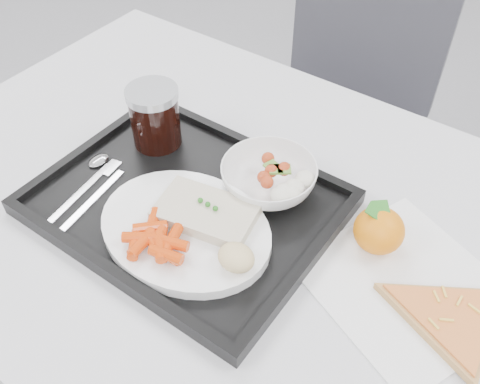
# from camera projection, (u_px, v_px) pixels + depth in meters

# --- Properties ---
(table) EXTENTS (1.20, 0.80, 0.75)m
(table) POSITION_uv_depth(u_px,v_px,m) (237.00, 235.00, 0.90)
(table) COLOR silver
(table) RESTS_ON ground
(chair) EXTENTS (0.46, 0.46, 0.93)m
(chair) POSITION_uv_depth(u_px,v_px,m) (342.00, 92.00, 1.44)
(chair) COLOR #37363E
(chair) RESTS_ON ground
(tray) EXTENTS (0.45, 0.35, 0.03)m
(tray) POSITION_uv_depth(u_px,v_px,m) (186.00, 204.00, 0.85)
(tray) COLOR black
(tray) RESTS_ON table
(dinner_plate) EXTENTS (0.27, 0.27, 0.02)m
(dinner_plate) POSITION_uv_depth(u_px,v_px,m) (186.00, 229.00, 0.79)
(dinner_plate) COLOR white
(dinner_plate) RESTS_ON tray
(fish_fillet) EXTENTS (0.16, 0.11, 0.03)m
(fish_fillet) POSITION_uv_depth(u_px,v_px,m) (206.00, 212.00, 0.79)
(fish_fillet) COLOR beige
(fish_fillet) RESTS_ON dinner_plate
(bread_roll) EXTENTS (0.06, 0.05, 0.03)m
(bread_roll) POSITION_uv_depth(u_px,v_px,m) (236.00, 257.00, 0.72)
(bread_roll) COLOR #EAD28B
(bread_roll) RESTS_ON dinner_plate
(salad_bowl) EXTENTS (0.15, 0.15, 0.05)m
(salad_bowl) POSITION_uv_depth(u_px,v_px,m) (269.00, 178.00, 0.85)
(salad_bowl) COLOR white
(salad_bowl) RESTS_ON tray
(cola_glass) EXTENTS (0.09, 0.09, 0.11)m
(cola_glass) POSITION_uv_depth(u_px,v_px,m) (155.00, 116.00, 0.91)
(cola_glass) COLOR black
(cola_glass) RESTS_ON tray
(cutlery) EXTENTS (0.09, 0.17, 0.01)m
(cutlery) POSITION_uv_depth(u_px,v_px,m) (93.00, 182.00, 0.87)
(cutlery) COLOR silver
(cutlery) RESTS_ON tray
(napkin) EXTENTS (0.32, 0.32, 0.00)m
(napkin) POSITION_uv_depth(u_px,v_px,m) (406.00, 286.00, 0.75)
(napkin) COLOR white
(napkin) RESTS_ON table
(tangerine) EXTENTS (0.09, 0.09, 0.07)m
(tangerine) POSITION_uv_depth(u_px,v_px,m) (379.00, 230.00, 0.77)
(tangerine) COLOR orange
(tangerine) RESTS_ON napkin
(pizza_slice) EXTENTS (0.23, 0.23, 0.02)m
(pizza_slice) POSITION_uv_depth(u_px,v_px,m) (450.00, 318.00, 0.70)
(pizza_slice) COLOR #DABE6E
(pizza_slice) RESTS_ON napkin
(carrot_pile) EXTENTS (0.10, 0.09, 0.02)m
(carrot_pile) POSITION_uv_depth(u_px,v_px,m) (156.00, 241.00, 0.75)
(carrot_pile) COLOR #CC3B0A
(carrot_pile) RESTS_ON dinner_plate
(salad_contents) EXTENTS (0.10, 0.08, 0.03)m
(salad_contents) POSITION_uv_depth(u_px,v_px,m) (285.00, 183.00, 0.82)
(salad_contents) COLOR #A53415
(salad_contents) RESTS_ON salad_bowl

